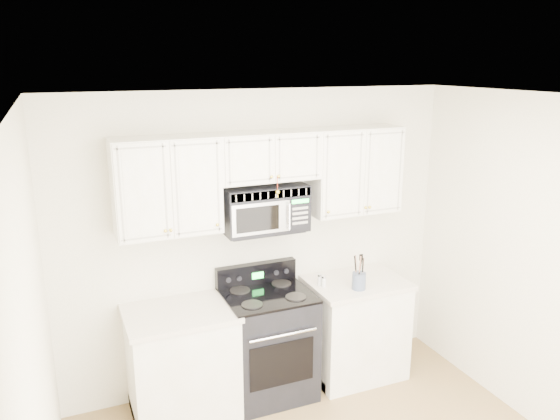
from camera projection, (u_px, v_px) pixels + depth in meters
room at (365, 328)px, 3.20m from camera, size 3.51×3.51×2.61m
base_cabinet_left at (182, 367)px, 4.41m from camera, size 0.86×0.65×0.92m
base_cabinet_right at (354, 330)px, 5.01m from camera, size 0.86×0.65×0.92m
range at (268, 342)px, 4.68m from camera, size 0.73×0.66×1.11m
upper_cabinets at (267, 173)px, 4.44m from camera, size 2.44×0.37×0.75m
microwave at (264, 208)px, 4.50m from camera, size 0.70×0.40×0.38m
utensil_crock at (359, 280)px, 4.67m from camera, size 0.12×0.12×0.32m
shaker_salt at (320, 280)px, 4.77m from camera, size 0.04×0.04×0.10m
shaker_pepper at (324, 281)px, 4.73m from camera, size 0.04×0.04×0.10m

